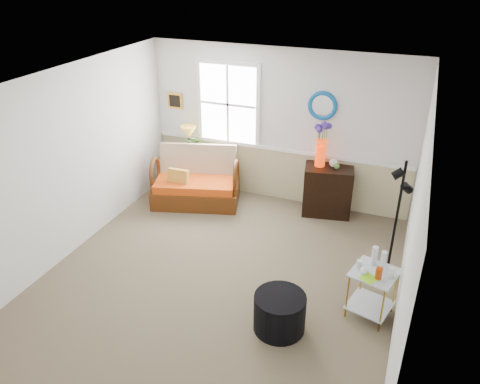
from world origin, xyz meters
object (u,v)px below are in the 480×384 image
(loveseat, at_px, (196,177))
(ottoman, at_px, (280,313))
(lamp_stand, at_px, (189,171))
(side_table, at_px, (371,293))
(floor_lamp, at_px, (396,223))
(cabinet, at_px, (327,190))

(loveseat, distance_m, ottoman, 3.31)
(lamp_stand, bearing_deg, ottoman, -47.92)
(side_table, bearing_deg, floor_lamp, 81.24)
(ottoman, bearing_deg, side_table, 33.57)
(cabinet, bearing_deg, floor_lamp, -62.69)
(lamp_stand, xyz_separation_m, floor_lamp, (3.70, -1.48, 0.53))
(loveseat, height_order, lamp_stand, loveseat)
(loveseat, bearing_deg, lamp_stand, 110.96)
(lamp_stand, distance_m, side_table, 4.25)
(side_table, distance_m, floor_lamp, 0.99)
(loveseat, distance_m, cabinet, 2.22)
(cabinet, xyz_separation_m, ottoman, (0.08, -2.88, -0.18))
(cabinet, xyz_separation_m, floor_lamp, (1.14, -1.44, 0.44))
(side_table, relative_size, ottoman, 1.05)
(lamp_stand, distance_m, cabinet, 2.56)
(lamp_stand, relative_size, side_table, 1.02)
(loveseat, height_order, ottoman, loveseat)
(lamp_stand, relative_size, cabinet, 0.77)
(cabinet, bearing_deg, loveseat, -178.86)
(loveseat, height_order, side_table, loveseat)
(lamp_stand, bearing_deg, floor_lamp, -21.83)
(side_table, relative_size, floor_lamp, 0.37)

